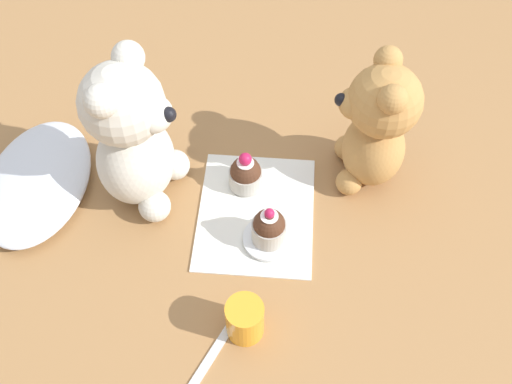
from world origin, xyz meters
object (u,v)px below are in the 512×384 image
saucer_plate (269,238)px  teaspoon (212,354)px  cupcake_near_cream_bear (246,174)px  juice_glass (245,319)px  teddy_bear_cream (132,137)px  teddy_bear_tan (377,126)px  cupcake_near_tan_bear (269,227)px

saucer_plate → teaspoon: (-0.18, 0.06, -0.01)m
cupcake_near_cream_bear → juice_glass: bearing=-175.2°
teddy_bear_cream → teddy_bear_tan: (0.06, -0.34, -0.01)m
teddy_bear_cream → teaspoon: (-0.26, -0.14, -0.12)m
teddy_bear_tan → teaspoon: (-0.31, 0.21, -0.11)m
teddy_bear_cream → saucer_plate: bearing=-99.9°
cupcake_near_cream_bear → cupcake_near_tan_bear: 0.11m
teddy_bear_tan → teddy_bear_cream: bearing=-82.1°
cupcake_near_cream_bear → juice_glass: (-0.24, -0.02, 0.00)m
teddy_bear_cream → teddy_bear_tan: teddy_bear_cream is taller
teddy_bear_tan → cupcake_near_cream_bear: teddy_bear_tan is taller
saucer_plate → juice_glass: 0.14m
cupcake_near_cream_bear → teaspoon: bearing=176.0°
teaspoon → juice_glass: bearing=-20.0°
cupcake_near_cream_bear → teddy_bear_tan: bearing=-78.0°
cupcake_near_tan_bear → cupcake_near_cream_bear: bearing=23.1°
teddy_bear_cream → cupcake_near_cream_bear: 0.18m
cupcake_near_cream_bear → teaspoon: 0.28m
teddy_bear_cream → saucer_plate: teddy_bear_cream is taller
juice_glass → teaspoon: size_ratio=0.59×
cupcake_near_tan_bear → juice_glass: size_ratio=1.12×
cupcake_near_tan_bear → teddy_bear_cream: bearing=67.9°
cupcake_near_cream_bear → juice_glass: 0.24m
teddy_bear_cream → cupcake_near_cream_bear: (0.02, -0.16, -0.09)m
juice_glass → teddy_bear_cream: bearing=38.7°
cupcake_near_cream_bear → saucer_plate: 0.11m
teddy_bear_tan → saucer_plate: bearing=-48.1°
teddy_bear_tan → juice_glass: size_ratio=3.55×
teddy_bear_tan → cupcake_near_tan_bear: teddy_bear_tan is taller
teddy_bear_cream → teaspoon: size_ratio=2.38×
teddy_bear_tan → teaspoon: size_ratio=2.08×
teddy_bear_tan → juice_glass: (-0.28, 0.17, -0.08)m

